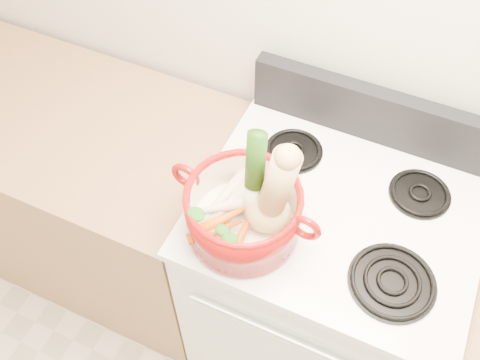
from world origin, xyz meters
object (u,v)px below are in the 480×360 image
at_px(dutch_oven, 243,212).
at_px(squash, 270,191).
at_px(leek, 253,180).
at_px(stove_body, 319,286).

height_order(dutch_oven, squash, squash).
height_order(squash, leek, leek).
distance_m(dutch_oven, squash, 0.12).
xyz_separation_m(stove_body, dutch_oven, (-0.21, -0.18, 0.58)).
relative_size(stove_body, dutch_oven, 3.09).
relative_size(dutch_oven, leek, 0.94).
relative_size(stove_body, leek, 2.91).
relative_size(squash, leek, 0.93).
bearing_deg(squash, stove_body, 21.67).
bearing_deg(stove_body, dutch_oven, -140.80).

